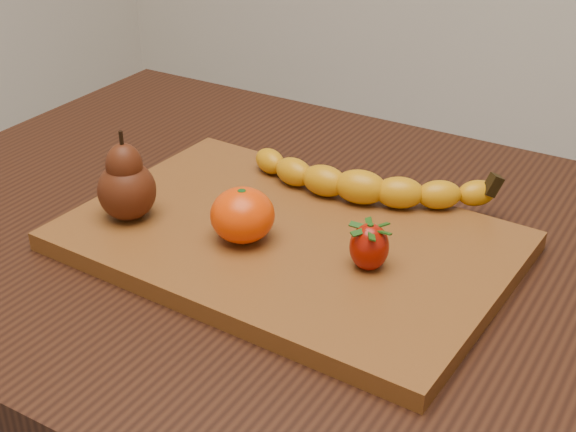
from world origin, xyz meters
The scene contains 6 objects.
table centered at (0.00, 0.00, 0.66)m, with size 1.00×0.70×0.76m.
cutting_board centered at (0.01, -0.03, 0.77)m, with size 0.45×0.30×0.02m, color brown.
banana centered at (0.04, 0.07, 0.80)m, with size 0.24×0.06×0.04m, color orange, non-canonical shape.
pear centered at (-0.16, -0.09, 0.83)m, with size 0.06×0.06×0.10m, color #481C0B, non-canonical shape.
mandarin centered at (-0.03, -0.07, 0.81)m, with size 0.07×0.07×0.06m, color #E63C02.
strawberry centered at (0.11, -0.05, 0.80)m, with size 0.04×0.04×0.05m, color #950F04, non-canonical shape.
Camera 1 is at (0.38, -0.65, 1.20)m, focal length 50.00 mm.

